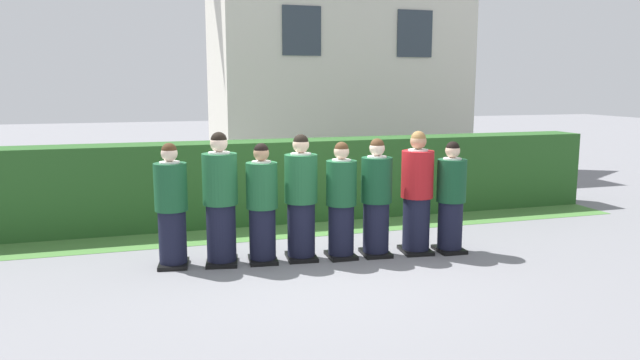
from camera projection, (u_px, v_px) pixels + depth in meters
ground_plane at (320, 258)px, 7.93m from camera, size 60.00×60.00×0.00m
student_front_row_0 at (171, 208)px, 7.47m from camera, size 0.42×0.50×1.57m
student_front_row_1 at (220, 202)px, 7.56m from camera, size 0.47×0.57×1.70m
student_front_row_2 at (262, 206)px, 7.65m from camera, size 0.40×0.51×1.55m
student_front_row_3 at (301, 200)px, 7.78m from camera, size 0.43×0.51×1.65m
student_front_row_4 at (341, 203)px, 7.86m from camera, size 0.40×0.45×1.54m
student_front_row_5 at (376, 200)px, 7.97m from camera, size 0.41×0.48×1.58m
student_in_red_blazer at (417, 195)px, 8.08m from camera, size 0.44×0.55×1.67m
student_front_row_7 at (451, 200)px, 8.14m from camera, size 0.40×0.49×1.52m
hedge at (279, 181)px, 10.02m from camera, size 11.47×0.70×1.35m
school_building_main at (334, 24)px, 15.59m from camera, size 6.58×4.01×7.44m
lawn_strip at (291, 231)px, 9.38m from camera, size 11.47×0.90×0.01m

